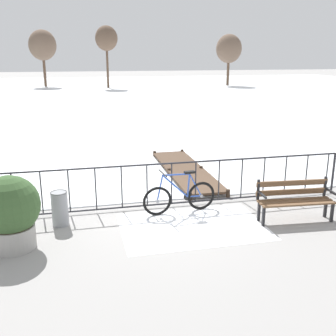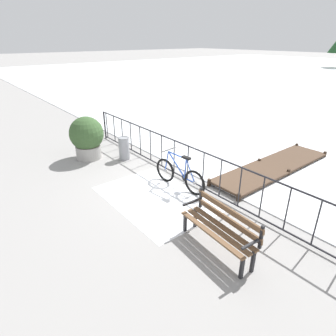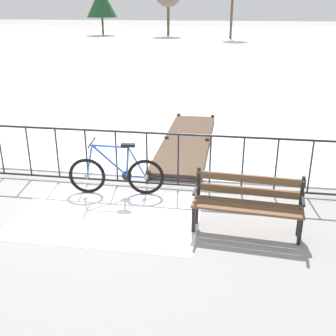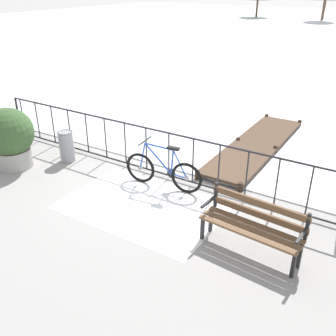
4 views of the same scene
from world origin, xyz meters
name	(u,v)px [view 2 (image 2 of 4)]	position (x,y,z in m)	size (l,w,h in m)	color
ground_plane	(180,178)	(0.00, 0.00, 0.00)	(160.00, 160.00, 0.00)	gray
snow_patch	(156,198)	(0.45, -1.20, 0.00)	(2.97, 2.02, 0.01)	white
railing_fence	(181,160)	(0.00, 0.00, 0.56)	(9.06, 0.06, 1.07)	#232328
bicycle_near_railing	(179,175)	(0.39, -0.38, 0.37)	(1.71, 0.52, 0.97)	black
park_bench	(221,225)	(2.65, -1.33, 0.51)	(1.63, 0.60, 0.89)	brown
planter_with_shrub	(87,137)	(-3.02, -1.37, 0.72)	(1.08, 1.08, 1.38)	#9E9B96
trash_bin	(124,148)	(-2.21, -0.50, 0.37)	(0.35, 0.35, 0.73)	gray
wooden_dock	(273,166)	(1.31, 2.53, 0.12)	(1.10, 4.55, 0.20)	#4C3828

